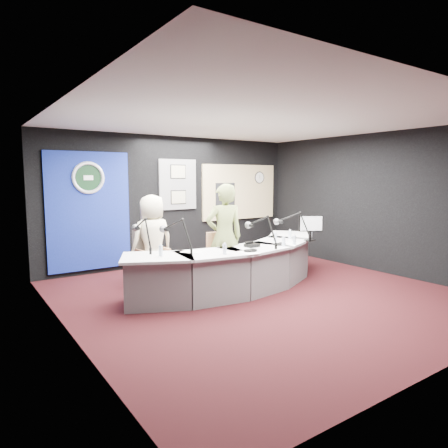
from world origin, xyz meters
TOP-DOWN VIEW (x-y plane):
  - ground at (0.00, 0.00)m, footprint 6.00×6.00m
  - ceiling at (0.00, 0.00)m, footprint 6.00×6.00m
  - wall_back at (0.00, 3.00)m, footprint 6.00×0.02m
  - wall_left at (-3.00, 0.00)m, footprint 0.02×6.00m
  - wall_right at (3.00, 0.00)m, footprint 0.02×6.00m
  - broadcast_desk at (-0.05, 0.55)m, footprint 4.50×1.90m
  - backdrop_panel at (-1.90, 2.97)m, footprint 1.60×0.05m
  - agency_seal at (-1.90, 2.93)m, footprint 0.63×0.07m
  - seal_center at (-1.90, 2.94)m, footprint 0.48×0.01m
  - pinboard at (0.05, 2.97)m, footprint 0.90×0.04m
  - framed_photo_upper at (0.05, 2.94)m, footprint 0.34×0.02m
  - framed_photo_lower at (0.05, 2.94)m, footprint 0.34×0.02m
  - booth_window_frame at (1.75, 2.97)m, footprint 2.12×0.06m
  - booth_glow at (1.75, 2.96)m, footprint 2.00×0.02m
  - equipment_rack at (1.30, 2.94)m, footprint 0.55×0.02m
  - wall_clock at (2.35, 2.94)m, footprint 0.28×0.01m
  - armchair_left at (-1.21, 1.58)m, footprint 0.62×0.62m
  - armchair_right at (-0.29, 0.66)m, footprint 0.68×0.68m
  - draped_jacket at (-1.21, 1.83)m, footprint 0.50×0.12m
  - person_man at (-1.21, 1.58)m, footprint 0.81×0.55m
  - person_woman at (-0.29, 0.66)m, footprint 0.74×0.58m
  - computer_monitor at (1.31, 0.20)m, footprint 0.39×0.26m
  - desk_phone at (0.02, 0.28)m, footprint 0.23×0.19m
  - headphones_near at (0.52, 0.16)m, footprint 0.19×0.19m
  - headphones_far at (-0.27, -0.04)m, footprint 0.20×0.20m
  - paper_stack at (-1.04, 0.46)m, footprint 0.37×0.40m
  - notepad at (-0.36, -0.09)m, footprint 0.25×0.34m
  - boom_mic_a at (-1.65, 0.96)m, footprint 0.16×0.74m
  - boom_mic_b at (-1.25, 0.56)m, footprint 0.30×0.71m
  - boom_mic_c at (0.15, 0.20)m, footprint 0.21×0.73m
  - boom_mic_d at (1.04, 0.37)m, footprint 0.45×0.64m
  - water_bottles at (0.02, 0.27)m, footprint 3.28×0.59m

SIDE VIEW (x-z plane):
  - ground at x=0.00m, z-range 0.00..0.00m
  - broadcast_desk at x=-0.05m, z-range 0.00..0.75m
  - armchair_right at x=-0.29m, z-range 0.00..1.03m
  - armchair_left at x=-1.21m, z-range 0.00..1.05m
  - draped_jacket at x=-1.21m, z-range 0.27..0.97m
  - paper_stack at x=-1.04m, z-range 0.75..0.75m
  - notepad at x=-0.36m, z-range 0.75..0.75m
  - headphones_near at x=0.52m, z-range 0.75..0.78m
  - headphones_far at x=-0.27m, z-range 0.75..0.78m
  - desk_phone at x=0.02m, z-range 0.75..0.80m
  - person_man at x=-1.21m, z-range 0.00..1.61m
  - water_bottles at x=0.02m, z-range 0.75..0.93m
  - person_woman at x=-0.29m, z-range 0.00..1.80m
  - boom_mic_a at x=-1.65m, z-range 0.75..1.35m
  - boom_mic_b at x=-1.25m, z-range 0.75..1.35m
  - boom_mic_c at x=0.15m, z-range 0.75..1.35m
  - boom_mic_d at x=1.04m, z-range 0.75..1.35m
  - computer_monitor at x=1.31m, z-range 0.92..1.22m
  - backdrop_panel at x=-1.90m, z-range 0.10..2.40m
  - wall_back at x=0.00m, z-range 0.00..2.80m
  - wall_left at x=-3.00m, z-range 0.00..2.80m
  - wall_right at x=3.00m, z-range 0.00..2.80m
  - equipment_rack at x=1.30m, z-range 1.03..1.78m
  - framed_photo_lower at x=0.05m, z-range 1.33..1.60m
  - booth_window_frame at x=1.75m, z-range 0.89..2.21m
  - booth_glow at x=1.75m, z-range 0.95..2.15m
  - pinboard at x=0.05m, z-range 1.20..2.30m
  - agency_seal at x=-1.90m, z-range 1.58..2.21m
  - seal_center at x=-1.90m, z-range 1.66..2.14m
  - wall_clock at x=2.35m, z-range 1.76..2.04m
  - framed_photo_upper at x=0.05m, z-range 1.89..2.17m
  - ceiling at x=0.00m, z-range 2.79..2.81m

